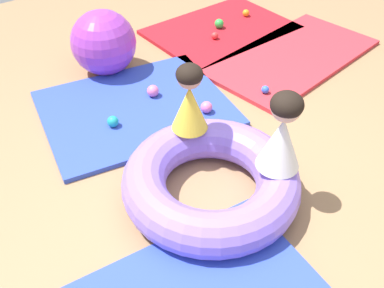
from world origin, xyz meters
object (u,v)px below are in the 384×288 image
Objects in this scene: play_ball_teal at (113,121)px; play_ball_pink_second at (206,107)px; play_ball_pink at (153,91)px; play_ball_red at (215,36)px; play_ball_green at (219,24)px; child_in_white at (282,132)px; inflatable_cushion at (211,181)px; play_ball_orange at (246,13)px; child_in_yellow at (190,98)px; play_ball_blue at (265,90)px; exercise_ball_large at (104,43)px.

play_ball_pink_second reaches higher than play_ball_teal.
play_ball_red is (1.07, 0.48, -0.01)m from play_ball_pink.
play_ball_red is 0.73× the size of play_ball_green.
play_ball_red is at bearing 1.88° from child_in_white.
play_ball_pink is 0.50m from play_ball_teal.
play_ball_green is at bearing -0.25° from child_in_white.
play_ball_orange is (2.00, 1.85, -0.06)m from inflatable_cushion.
child_in_yellow is 5.49× the size of play_ball_teal.
play_ball_red is (1.06, 1.88, -0.47)m from child_in_white.
play_ball_green is 1.91m from play_ball_teal.
inflatable_cushion is 1.20m from play_ball_pink.
child_in_white is at bearing -121.50° from play_ball_green.
play_ball_green is at bearing -174.23° from play_ball_orange.
child_in_white reaches higher than play_ball_green.
inflatable_cushion is 12.91× the size of play_ball_teal.
play_ball_pink reaches higher than play_ball_green.
play_ball_pink_second is (-1.05, -1.10, -0.00)m from play_ball_green.
play_ball_pink is at bearing -135.53° from child_in_yellow.
play_ball_pink is at bearing 115.38° from play_ball_pink_second.
play_ball_pink reaches higher than play_ball_pink_second.
play_ball_red is at bearing 47.49° from play_ball_pink_second.
child_in_yellow is (0.12, 0.39, 0.38)m from inflatable_cushion.
play_ball_teal reaches higher than play_ball_blue.
child_in_white is at bearing -68.71° from play_ball_teal.
child_in_white is 1.47m from play_ball_pink.
play_ball_orange is 0.85× the size of play_ball_teal.
play_ball_orange is at bearing 37.73° from play_ball_pink_second.
play_ball_red reaches higher than play_ball_blue.
play_ball_pink is 1.17m from play_ball_red.
child_in_yellow is at bearing -142.21° from play_ball_orange.
play_ball_green reaches higher than play_ball_blue.
child_in_yellow is at bearing -65.57° from play_ball_teal.
child_in_yellow is at bearing -104.18° from play_ball_pink.
play_ball_pink_second is at bearing -133.74° from play_ball_green.
play_ball_pink_second is at bearing -23.09° from play_ball_teal.
child_in_white is 1.25m from play_ball_blue.
exercise_ball_large reaches higher than inflatable_cushion.
play_ball_red is 1.18m from exercise_ball_large.
exercise_ball_large is at bearing 179.70° from play_ball_green.
child_in_yellow is 7.15× the size of play_ball_blue.
play_ball_pink is at bearing -157.83° from play_ball_orange.
child_in_white reaches higher than child_in_yellow.
inflatable_cushion is at bearing -81.15° from play_ball_teal.
play_ball_blue is 1.49m from exercise_ball_large.
play_ball_red is at bearing -166.62° from child_in_yellow.
inflatable_cushion is 1.97× the size of exercise_ball_large.
play_ball_pink_second is at bearing -173.34° from child_in_yellow.
child_in_yellow is 1.10m from play_ball_blue.
inflatable_cushion is 0.56m from child_in_yellow.
child_in_white is 0.66m from child_in_yellow.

